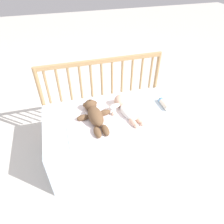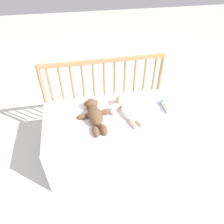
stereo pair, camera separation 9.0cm
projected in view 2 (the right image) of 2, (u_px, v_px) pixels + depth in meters
ground_plane at (112, 151)px, 2.11m from camera, size 12.00×12.00×0.00m
crib_mattress at (112, 135)px, 1.95m from camera, size 1.22×0.68×0.49m
crib_rail at (104, 83)px, 1.99m from camera, size 1.22×0.04×0.88m
blanket at (112, 118)px, 1.78m from camera, size 0.81×0.52×0.01m
teddy_bear at (95, 114)px, 1.74m from camera, size 0.31×0.45×0.12m
baby at (127, 109)px, 1.81m from camera, size 0.30×0.41×0.12m
baby_bottle at (165, 106)px, 1.88m from camera, size 0.05×0.18×0.05m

